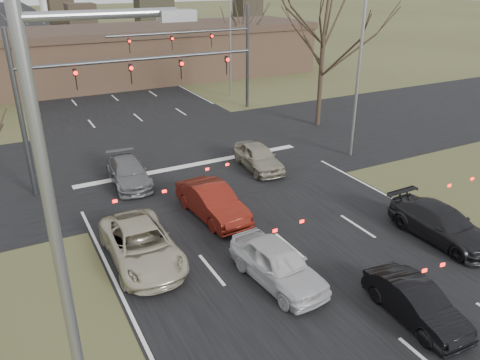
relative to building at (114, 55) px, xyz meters
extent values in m
plane|color=#434424|center=(-2.00, -38.00, -2.67)|extent=(360.00, 360.00, 0.00)
cube|color=black|center=(-2.00, 22.00, -2.66)|extent=(14.00, 300.00, 0.02)
cube|color=black|center=(-2.00, -23.00, -2.65)|extent=(200.00, 14.00, 0.02)
cube|color=#846047|center=(0.00, 0.00, -0.37)|extent=(42.00, 10.00, 4.60)
cube|color=#38281E|center=(0.00, 0.00, 2.28)|extent=(42.40, 10.40, 0.70)
cylinder|color=#383A3D|center=(-10.50, -25.00, 1.33)|extent=(0.24, 0.24, 8.00)
cylinder|color=#383A3D|center=(-4.50, -25.00, 3.53)|extent=(12.00, 0.18, 0.18)
imported|color=black|center=(-7.83, -25.00, 2.83)|extent=(0.16, 0.20, 1.00)
imported|color=black|center=(-5.17, -25.00, 2.83)|extent=(0.16, 0.20, 1.00)
imported|color=black|center=(-2.50, -25.00, 2.83)|extent=(0.16, 0.20, 1.00)
imported|color=black|center=(0.17, -25.00, 2.83)|extent=(0.16, 0.20, 1.00)
cylinder|color=#383A3D|center=(7.00, -15.00, 1.33)|extent=(0.24, 0.24, 8.00)
cylinder|color=#383A3D|center=(1.50, -15.00, 3.53)|extent=(11.00, 0.18, 0.18)
imported|color=black|center=(3.86, -15.00, 2.83)|extent=(0.16, 0.20, 1.00)
imported|color=black|center=(0.71, -15.00, 2.83)|extent=(0.16, 0.20, 1.00)
imported|color=black|center=(-2.43, -15.00, 2.83)|extent=(0.16, 0.20, 1.00)
cylinder|color=gray|center=(-11.00, -42.00, 2.33)|extent=(0.18, 0.18, 10.00)
cylinder|color=gray|center=(-10.00, -42.00, 6.93)|extent=(2.00, 0.12, 0.12)
cube|color=gray|center=(-9.00, -42.00, 6.88)|extent=(0.50, 0.25, 0.15)
cylinder|color=gray|center=(7.00, -28.00, 2.33)|extent=(0.18, 0.18, 10.00)
cylinder|color=gray|center=(7.50, -11.00, 2.33)|extent=(0.18, 0.18, 10.00)
cylinder|color=black|center=(9.00, -22.00, 0.50)|extent=(0.32, 0.32, 6.33)
cylinder|color=black|center=(13.00, -3.00, -0.19)|extent=(0.32, 0.32, 4.95)
imported|color=#BCB498|center=(-7.55, -33.20, -1.95)|extent=(2.45, 5.16, 1.42)
imported|color=#BDBDBF|center=(-3.70, -36.69, -1.93)|extent=(2.10, 4.43, 1.46)
imported|color=black|center=(-0.92, -40.42, -2.05)|extent=(1.53, 3.82, 1.24)
imported|color=black|center=(3.83, -37.35, -1.98)|extent=(2.01, 4.77, 1.37)
imported|color=slate|center=(-6.00, -25.81, -2.03)|extent=(2.09, 4.52, 1.28)
imported|color=#5E150D|center=(-3.67, -31.19, -1.92)|extent=(1.91, 4.61, 1.49)
imported|color=#9E9780|center=(1.00, -27.22, -1.96)|extent=(2.02, 4.29, 1.42)
camera|label=1|loc=(-11.38, -48.32, 7.39)|focal=35.00mm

